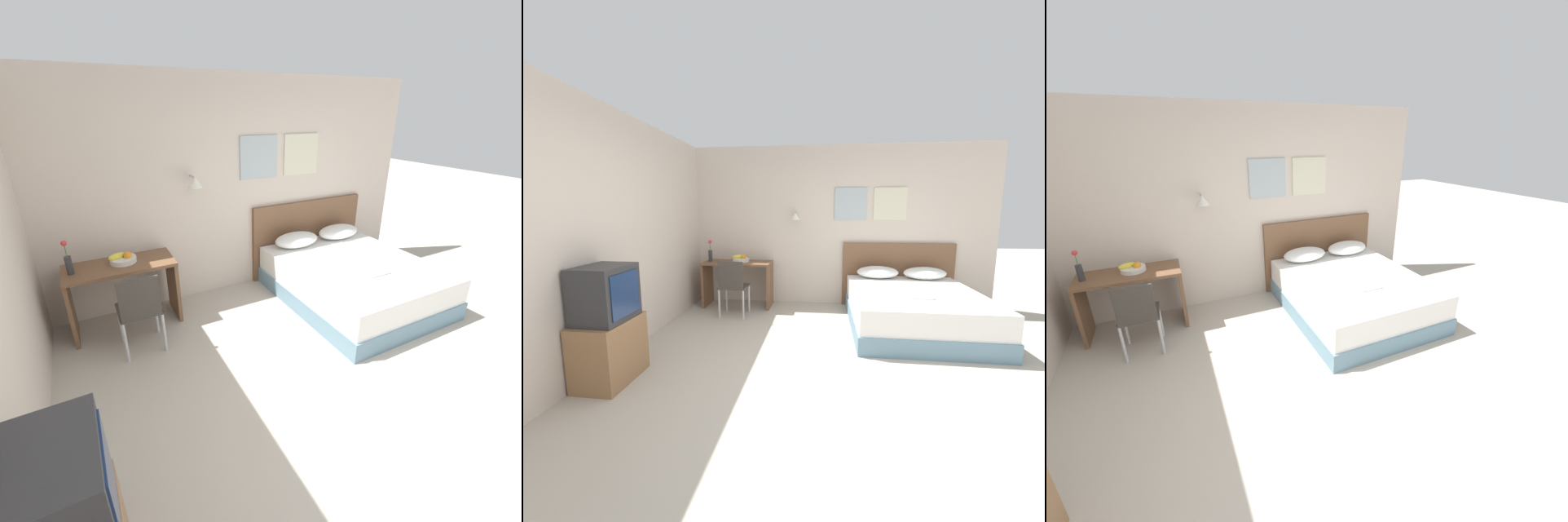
{
  "view_description": "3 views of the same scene",
  "coord_description": "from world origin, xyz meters",
  "views": [
    {
      "loc": [
        -1.74,
        -1.22,
        2.28
      ],
      "look_at": [
        -0.12,
        1.84,
        0.74
      ],
      "focal_mm": 24.0,
      "sensor_mm": 36.0,
      "label": 1
    },
    {
      "loc": [
        -0.09,
        -2.65,
        1.58
      ],
      "look_at": [
        -0.6,
        1.45,
        0.93
      ],
      "focal_mm": 22.0,
      "sensor_mm": 36.0,
      "label": 2
    },
    {
      "loc": [
        -1.0,
        -1.53,
        2.26
      ],
      "look_at": [
        0.32,
        1.39,
        0.99
      ],
      "focal_mm": 22.0,
      "sensor_mm": 36.0,
      "label": 3
    }
  ],
  "objects": [
    {
      "name": "pillow_left",
      "position": [
        0.78,
        2.49,
        0.62
      ],
      "size": [
        0.64,
        0.36,
        0.19
      ],
      "color": "white",
      "rests_on": "bed"
    },
    {
      "name": "headboard",
      "position": [
        1.14,
        2.75,
        0.53
      ],
      "size": [
        1.79,
        0.06,
        1.06
      ],
      "color": "brown",
      "rests_on": "ground_plane"
    },
    {
      "name": "pillow_right",
      "position": [
        1.5,
        2.49,
        0.62
      ],
      "size": [
        0.64,
        0.36,
        0.19
      ],
      "color": "white",
      "rests_on": "bed"
    },
    {
      "name": "desk",
      "position": [
        -1.49,
        2.45,
        0.52
      ],
      "size": [
        1.12,
        0.52,
        0.75
      ],
      "color": "brown",
      "rests_on": "ground_plane"
    },
    {
      "name": "fruit_bowl",
      "position": [
        -1.45,
        2.49,
        0.79
      ],
      "size": [
        0.29,
        0.27,
        0.12
      ],
      "color": "silver",
      "rests_on": "desk"
    },
    {
      "name": "desk_chair",
      "position": [
        -1.42,
        1.87,
        0.51
      ],
      "size": [
        0.4,
        0.4,
        0.86
      ],
      "color": "#3D3833",
      "rests_on": "ground_plane"
    },
    {
      "name": "ground_plane",
      "position": [
        0.0,
        0.0,
        0.0
      ],
      "size": [
        24.0,
        24.0,
        0.0
      ],
      "primitive_type": "plane",
      "color": "#B2A899"
    },
    {
      "name": "folded_towel_near_foot",
      "position": [
        1.11,
        1.41,
        0.55
      ],
      "size": [
        0.29,
        0.3,
        0.06
      ],
      "color": "white",
      "rests_on": "bed"
    },
    {
      "name": "bed",
      "position": [
        1.14,
        1.72,
        0.26
      ],
      "size": [
        1.67,
        2.01,
        0.52
      ],
      "color": "#66899E",
      "rests_on": "ground_plane"
    },
    {
      "name": "flower_vase",
      "position": [
        -1.95,
        2.43,
        0.89
      ],
      "size": [
        0.06,
        0.06,
        0.36
      ],
      "color": "#333338",
      "rests_on": "desk"
    },
    {
      "name": "wall_back",
      "position": [
        0.01,
        2.81,
        1.33
      ],
      "size": [
        5.35,
        0.31,
        2.65
      ],
      "color": "beige",
      "rests_on": "ground_plane"
    },
    {
      "name": "television",
      "position": [
        -2.04,
        -0.06,
        0.84
      ],
      "size": [
        0.4,
        0.5,
        0.51
      ],
      "color": "#2D2D30",
      "rests_on": "tv_stand"
    }
  ]
}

